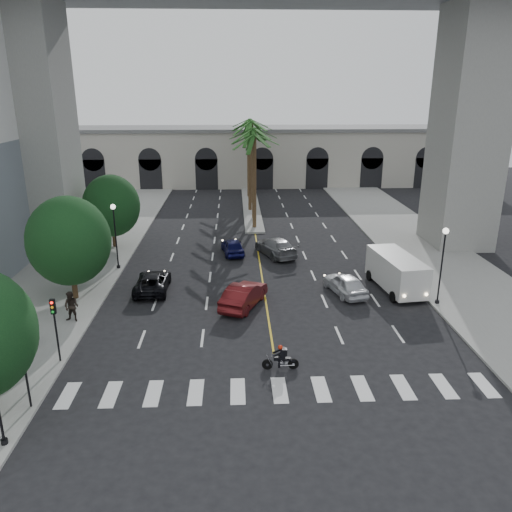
{
  "coord_description": "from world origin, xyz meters",
  "views": [
    {
      "loc": [
        -2.03,
        -22.06,
        13.61
      ],
      "look_at": [
        -0.8,
        6.0,
        4.31
      ],
      "focal_mm": 35.0,
      "sensor_mm": 36.0,
      "label": 1
    }
  ],
  "objects": [
    {
      "name": "ground",
      "position": [
        0.0,
        0.0,
        0.0
      ],
      "size": [
        140.0,
        140.0,
        0.0
      ],
      "primitive_type": "plane",
      "color": "black",
      "rests_on": "ground"
    },
    {
      "name": "palm_e",
      "position": [
        -0.1,
        44.0,
        9.19
      ],
      "size": [
        3.2,
        3.2,
        10.4
      ],
      "color": "#47331E",
      "rests_on": "ground"
    },
    {
      "name": "car_a",
      "position": [
        5.69,
        10.26,
        0.74
      ],
      "size": [
        2.78,
        4.66,
        1.49
      ],
      "primitive_type": "imported",
      "rotation": [
        0.0,
        0.0,
        3.39
      ],
      "color": "silver",
      "rests_on": "ground"
    },
    {
      "name": "palm_c",
      "position": [
        -0.2,
        36.0,
        8.91
      ],
      "size": [
        3.2,
        3.2,
        10.1
      ],
      "color": "#47331E",
      "rests_on": "ground"
    },
    {
      "name": "sidewalk_left",
      "position": [
        -15.0,
        15.0,
        0.07
      ],
      "size": [
        8.0,
        100.0,
        0.15
      ],
      "primitive_type": "cube",
      "color": "gray",
      "rests_on": "ground"
    },
    {
      "name": "car_b",
      "position": [
        -1.5,
        8.42,
        0.79
      ],
      "size": [
        3.44,
        5.09,
        1.59
      ],
      "primitive_type": "imported",
      "rotation": [
        0.0,
        0.0,
        2.74
      ],
      "color": "#541013",
      "rests_on": "ground"
    },
    {
      "name": "lamp_post_right",
      "position": [
        11.4,
        8.0,
        3.22
      ],
      "size": [
        0.4,
        0.4,
        5.35
      ],
      "color": "black",
      "rests_on": "ground"
    },
    {
      "name": "car_c",
      "position": [
        -7.96,
        11.41,
        0.68
      ],
      "size": [
        2.31,
        4.91,
        1.36
      ],
      "primitive_type": "imported",
      "rotation": [
        0.0,
        0.0,
        3.15
      ],
      "color": "black",
      "rests_on": "ground"
    },
    {
      "name": "palm_b",
      "position": [
        0.1,
        32.0,
        9.37
      ],
      "size": [
        3.2,
        3.2,
        10.6
      ],
      "color": "#47331E",
      "rests_on": "ground"
    },
    {
      "name": "pedestrian_a",
      "position": [
        -13.27,
        3.28,
        1.02
      ],
      "size": [
        0.67,
        0.48,
        1.73
      ],
      "primitive_type": "imported",
      "rotation": [
        0.0,
        0.0,
        0.11
      ],
      "color": "black",
      "rests_on": "sidewalk_left"
    },
    {
      "name": "traffic_signal_near",
      "position": [
        -11.3,
        -2.5,
        2.51
      ],
      "size": [
        0.25,
        0.18,
        3.65
      ],
      "color": "black",
      "rests_on": "ground"
    },
    {
      "name": "pier_building",
      "position": [
        0.0,
        55.0,
        4.27
      ],
      "size": [
        71.0,
        10.5,
        8.5
      ],
      "color": "#B4B2A1",
      "rests_on": "ground"
    },
    {
      "name": "palm_a",
      "position": [
        0.0,
        28.0,
        9.1
      ],
      "size": [
        3.2,
        3.2,
        10.3
      ],
      "color": "#47331E",
      "rests_on": "ground"
    },
    {
      "name": "median",
      "position": [
        0.0,
        38.0,
        0.1
      ],
      "size": [
        2.0,
        24.0,
        0.2
      ],
      "primitive_type": "cube",
      "color": "gray",
      "rests_on": "ground"
    },
    {
      "name": "car_e",
      "position": [
        -2.25,
        19.62,
        0.7
      ],
      "size": [
        2.27,
        4.31,
        1.4
      ],
      "primitive_type": "imported",
      "rotation": [
        0.0,
        0.0,
        3.3
      ],
      "color": "#0F1149",
      "rests_on": "ground"
    },
    {
      "name": "street_tree_mid",
      "position": [
        -13.0,
        10.0,
        4.21
      ],
      "size": [
        5.44,
        5.44,
        7.21
      ],
      "color": "#382616",
      "rests_on": "ground"
    },
    {
      "name": "lamp_post_left_far",
      "position": [
        -11.4,
        16.0,
        3.22
      ],
      "size": [
        0.4,
        0.4,
        5.35
      ],
      "color": "black",
      "rests_on": "ground"
    },
    {
      "name": "street_tree_far",
      "position": [
        -13.0,
        22.0,
        3.9
      ],
      "size": [
        5.04,
        5.04,
        6.68
      ],
      "color": "#382616",
      "rests_on": "ground"
    },
    {
      "name": "sidewalk_right",
      "position": [
        15.0,
        15.0,
        0.07
      ],
      "size": [
        8.0,
        100.0,
        0.15
      ],
      "primitive_type": "cube",
      "color": "gray",
      "rests_on": "ground"
    },
    {
      "name": "car_d",
      "position": [
        1.5,
        19.15,
        0.78
      ],
      "size": [
        3.9,
        5.77,
        1.55
      ],
      "primitive_type": "imported",
      "rotation": [
        0.0,
        0.0,
        3.5
      ],
      "color": "slate",
      "rests_on": "ground"
    },
    {
      "name": "bridge",
      "position": [
        3.42,
        22.0,
        18.51
      ],
      "size": [
        75.0,
        13.0,
        26.0
      ],
      "color": "gray",
      "rests_on": "ground"
    },
    {
      "name": "motorcycle_rider",
      "position": [
        0.27,
        0.42,
        0.62
      ],
      "size": [
        1.9,
        0.51,
        1.37
      ],
      "rotation": [
        0.0,
        0.0,
        -0.01
      ],
      "color": "black",
      "rests_on": "ground"
    },
    {
      "name": "traffic_signal_far",
      "position": [
        -11.3,
        1.5,
        2.51
      ],
      "size": [
        0.25,
        0.18,
        3.65
      ],
      "color": "black",
      "rests_on": "ground"
    },
    {
      "name": "palm_d",
      "position": [
        0.15,
        40.0,
        9.65
      ],
      "size": [
        3.2,
        3.2,
        10.9
      ],
      "color": "#47331E",
      "rests_on": "ground"
    },
    {
      "name": "pedestrian_b",
      "position": [
        -12.07,
        6.3,
        1.11
      ],
      "size": [
        1.06,
        0.91,
        1.92
      ],
      "primitive_type": "imported",
      "rotation": [
        0.0,
        0.0,
        -0.21
      ],
      "color": "black",
      "rests_on": "sidewalk_left"
    },
    {
      "name": "cargo_van",
      "position": [
        9.43,
        10.78,
        1.42
      ],
      "size": [
        3.02,
        6.22,
        2.55
      ],
      "rotation": [
        0.0,
        0.0,
        0.12
      ],
      "color": "silver",
      "rests_on": "ground"
    },
    {
      "name": "palm_f",
      "position": [
        0.2,
        48.0,
        9.46
      ],
      "size": [
        3.2,
        3.2,
        10.7
      ],
      "color": "#47331E",
      "rests_on": "ground"
    }
  ]
}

